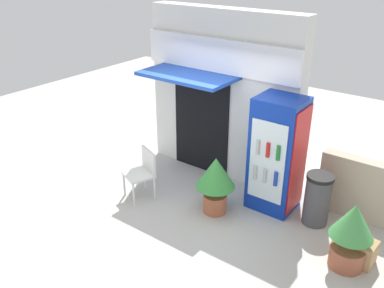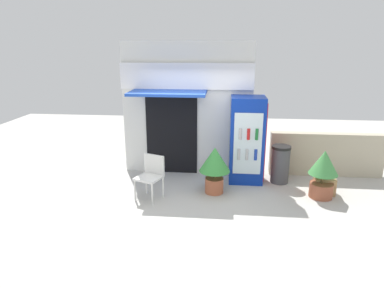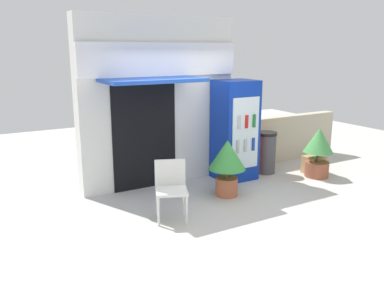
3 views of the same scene
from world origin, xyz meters
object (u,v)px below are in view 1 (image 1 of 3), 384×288
Objects in this scene: plastic_chair at (143,170)px; cardboard_box at (359,251)px; potted_plant_near_shop at (216,178)px; trash_bin at (317,199)px; drink_cooler at (277,155)px; potted_plant_curbside at (351,231)px.

plastic_chair is 3.61m from cardboard_box.
potted_plant_near_shop reaches higher than trash_bin.
cardboard_box is at bearing -32.19° from trash_bin.
drink_cooler is 2.28m from plastic_chair.
plastic_chair is at bearing -171.57° from cardboard_box.
potted_plant_curbside is 1.03m from trash_bin.
plastic_chair is (-1.95, -1.09, -0.45)m from drink_cooler.
potted_plant_curbside reaches higher than trash_bin.
drink_cooler reaches higher than trash_bin.
trash_bin is (2.71, 1.06, -0.09)m from plastic_chair.
drink_cooler is at bearing 29.21° from plastic_chair.
trash_bin is (0.76, -0.04, -0.53)m from drink_cooler.
potted_plant_near_shop is (-0.69, -0.73, -0.34)m from drink_cooler.
potted_plant_near_shop is (1.26, 0.36, 0.11)m from plastic_chair.
potted_plant_near_shop is at bearing -154.28° from trash_bin.
potted_plant_curbside is at bearing -44.48° from trash_bin.
potted_plant_near_shop is 1.16× the size of trash_bin.
potted_plant_near_shop reaches higher than plastic_chair.
potted_plant_curbside reaches higher than cardboard_box.
cardboard_box is at bearing 4.21° from potted_plant_near_shop.
plastic_chair is 2.12× the size of cardboard_box.
trash_bin is at bearing -2.77° from drink_cooler.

